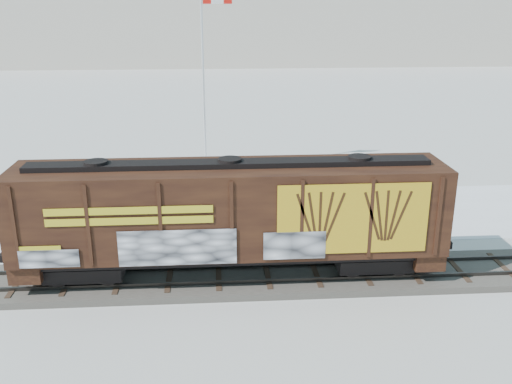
{
  "coord_description": "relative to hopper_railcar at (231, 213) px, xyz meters",
  "views": [
    {
      "loc": [
        0.05,
        -20.99,
        11.01
      ],
      "look_at": [
        1.74,
        3.0,
        2.84
      ],
      "focal_mm": 40.0,
      "sensor_mm": 36.0,
      "label": 1
    }
  ],
  "objects": [
    {
      "name": "car_white",
      "position": [
        -2.99,
        7.59,
        -2.18
      ],
      "size": [
        5.08,
        2.09,
        1.64
      ],
      "primitive_type": "imported",
      "rotation": [
        0.0,
        0.0,
        1.5
      ],
      "color": "silver",
      "rests_on": "parking_strip"
    },
    {
      "name": "ground",
      "position": [
        -0.53,
        0.01,
        -3.03
      ],
      "size": [
        500.0,
        500.0,
        0.0
      ],
      "primitive_type": "plane",
      "color": "white",
      "rests_on": "ground"
    },
    {
      "name": "flagpole",
      "position": [
        -1.13,
        15.05,
        1.4
      ],
      "size": [
        2.3,
        0.9,
        11.92
      ],
      "color": "silver",
      "rests_on": "ground"
    },
    {
      "name": "car_dark",
      "position": [
        9.02,
        8.23,
        -2.28
      ],
      "size": [
        5.31,
        3.29,
        1.44
      ],
      "primitive_type": "imported",
      "rotation": [
        0.0,
        0.0,
        1.85
      ],
      "color": "black",
      "rests_on": "parking_strip"
    },
    {
      "name": "parking_strip",
      "position": [
        -0.53,
        7.51,
        -3.02
      ],
      "size": [
        40.0,
        8.0,
        0.03
      ],
      "primitive_type": "cube",
      "color": "white",
      "rests_on": "ground"
    },
    {
      "name": "car_silver",
      "position": [
        -5.11,
        6.65,
        -2.15
      ],
      "size": [
        5.17,
        2.48,
        1.71
      ],
      "primitive_type": "imported",
      "rotation": [
        0.0,
        0.0,
        1.48
      ],
      "color": "silver",
      "rests_on": "parking_strip"
    },
    {
      "name": "hopper_railcar",
      "position": [
        0.0,
        0.0,
        0.0
      ],
      "size": [
        16.78,
        3.06,
        4.7
      ],
      "color": "black",
      "rests_on": "rail_track"
    },
    {
      "name": "rail_track",
      "position": [
        -0.53,
        0.01,
        -2.88
      ],
      "size": [
        50.0,
        3.4,
        0.43
      ],
      "color": "#59544C",
      "rests_on": "ground"
    }
  ]
}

